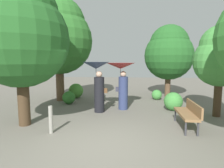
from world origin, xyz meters
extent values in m
plane|color=#6B665B|center=(0.00, 0.00, 0.00)|extent=(40.00, 40.00, 0.00)
cylinder|color=black|center=(-0.49, 3.10, 0.74)|extent=(0.42, 0.42, 1.48)
sphere|color=tan|center=(-0.49, 3.10, 1.59)|extent=(0.26, 0.26, 0.26)
cylinder|color=#333338|center=(-0.62, 3.09, 1.39)|extent=(0.02, 0.02, 0.85)
cone|color=#38476B|center=(-0.62, 3.09, 1.96)|extent=(1.10, 1.10, 0.28)
cube|color=brown|center=(-0.22, 3.13, 0.91)|extent=(0.14, 0.10, 0.20)
cylinder|color=navy|center=(0.49, 3.65, 0.73)|extent=(0.42, 0.42, 1.45)
sphere|color=tan|center=(0.49, 3.65, 1.57)|extent=(0.26, 0.26, 0.26)
cylinder|color=#333338|center=(0.37, 3.64, 1.38)|extent=(0.02, 0.02, 0.85)
cone|color=#B22D2D|center=(0.37, 3.64, 1.93)|extent=(1.27, 1.27, 0.26)
cube|color=#333342|center=(0.23, 3.63, 0.90)|extent=(0.14, 0.10, 0.20)
cylinder|color=#38383D|center=(2.40, 2.13, 0.22)|extent=(0.06, 0.06, 0.44)
cylinder|color=#38383D|center=(2.74, 2.12, 0.22)|extent=(0.06, 0.06, 0.44)
cylinder|color=#38383D|center=(2.36, 0.79, 0.22)|extent=(0.06, 0.06, 0.44)
cylinder|color=#38383D|center=(2.70, 0.78, 0.22)|extent=(0.06, 0.06, 0.44)
cube|color=olive|center=(2.55, 1.46, 0.46)|extent=(0.48, 1.51, 0.08)
cube|color=olive|center=(2.79, 1.45, 0.66)|extent=(0.10, 1.50, 0.35)
cylinder|color=brown|center=(-2.95, 5.23, 2.14)|extent=(0.43, 0.43, 4.27)
sphere|color=#2D6B28|center=(-2.95, 5.23, 3.20)|extent=(3.54, 3.54, 3.54)
sphere|color=#2D6B28|center=(-2.95, 5.23, 4.06)|extent=(2.83, 2.83, 2.83)
cylinder|color=#42301E|center=(4.15, 2.84, 1.43)|extent=(0.29, 0.29, 2.86)
sphere|color=#428C3D|center=(4.15, 2.84, 2.14)|extent=(1.94, 1.94, 1.94)
sphere|color=#428C3D|center=(4.15, 2.84, 2.71)|extent=(1.55, 1.55, 1.55)
cylinder|color=#42301E|center=(-2.76, 1.28, 1.89)|extent=(0.38, 0.38, 3.77)
sphere|color=#235B23|center=(-2.76, 1.28, 2.83)|extent=(3.10, 3.10, 3.10)
sphere|color=#235B23|center=(-2.76, 1.28, 3.59)|extent=(2.48, 2.48, 2.48)
cylinder|color=brown|center=(3.10, 6.90, 1.63)|extent=(0.33, 0.33, 3.27)
sphere|color=#235B23|center=(3.10, 6.90, 2.45)|extent=(2.86, 2.86, 2.86)
sphere|color=#235B23|center=(3.10, 6.90, 3.11)|extent=(2.29, 2.29, 2.29)
sphere|color=#4C9338|center=(-2.30, 5.99, 0.42)|extent=(0.84, 0.84, 0.84)
sphere|color=#428C3D|center=(2.67, 3.61, 0.40)|extent=(0.80, 0.80, 0.80)
sphere|color=#428C3D|center=(2.31, 5.86, 0.28)|extent=(0.56, 0.56, 0.56)
sphere|color=#2D6B28|center=(-2.25, 4.46, 0.32)|extent=(0.64, 0.64, 0.64)
cylinder|color=gray|center=(-1.58, 0.65, 0.42)|extent=(0.12, 0.12, 0.83)
camera|label=1|loc=(0.67, -4.57, 2.15)|focal=30.11mm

